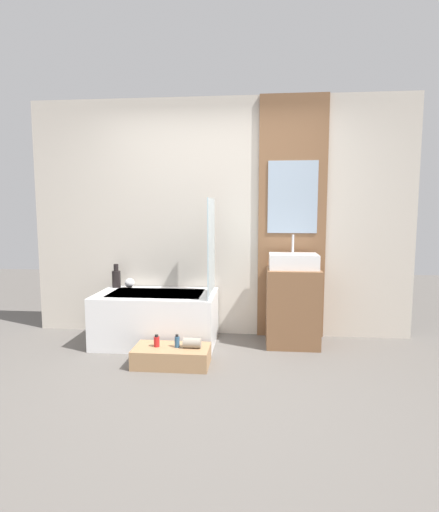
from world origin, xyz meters
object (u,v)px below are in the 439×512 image
at_px(vase_tall_dark, 116,278).
at_px(vase_round_light, 130,283).
at_px(bathtub, 157,318).
at_px(sink, 293,261).
at_px(wooden_step_bench, 172,356).
at_px(bottle_soap_primary, 157,341).
at_px(bottle_soap_secondary, 177,342).

height_order(vase_tall_dark, vase_round_light, vase_tall_dark).
xyz_separation_m(bathtub, vase_tall_dark, (-0.52, 0.26, 0.37)).
relative_size(bathtub, sink, 2.51).
xyz_separation_m(sink, vase_round_light, (-1.78, 0.16, -0.29)).
distance_m(wooden_step_bench, vase_tall_dark, 1.30).
height_order(sink, bottle_soap_primary, sink).
distance_m(sink, bottle_soap_primary, 1.58).
distance_m(bathtub, sink, 1.54).
xyz_separation_m(bathtub, bottle_soap_secondary, (0.34, -0.59, -0.05)).
relative_size(wooden_step_bench, bottle_soap_secondary, 5.76).
relative_size(vase_tall_dark, bottle_soap_secondary, 2.22).
bearing_deg(bottle_soap_primary, sink, 28.52).
relative_size(bathtub, vase_round_light, 11.70).
bearing_deg(bottle_soap_primary, vase_round_light, 121.31).
bearing_deg(sink, vase_tall_dark, 175.08).
bearing_deg(wooden_step_bench, vase_round_light, 127.55).
bearing_deg(vase_round_light, bottle_soap_primary, -58.69).
height_order(sink, bottle_soap_secondary, sink).
xyz_separation_m(sink, vase_tall_dark, (-1.93, 0.17, -0.23)).
bearing_deg(bottle_soap_primary, bottle_soap_secondary, 0.00).
bearing_deg(bottle_soap_primary, vase_tall_dark, 128.05).
height_order(vase_tall_dark, bottle_soap_secondary, vase_tall_dark).
distance_m(wooden_step_bench, bottle_soap_secondary, 0.15).
relative_size(vase_tall_dark, vase_round_light, 2.49).
distance_m(vase_tall_dark, vase_round_light, 0.16).
bearing_deg(sink, bottle_soap_secondary, -147.48).
distance_m(vase_tall_dark, bottle_soap_secondary, 1.28).
bearing_deg(vase_tall_dark, bathtub, -26.86).
height_order(wooden_step_bench, sink, sink).
bearing_deg(vase_round_light, vase_tall_dark, 177.86).
distance_m(sink, vase_tall_dark, 1.95).
height_order(vase_round_light, bottle_soap_primary, vase_round_light).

